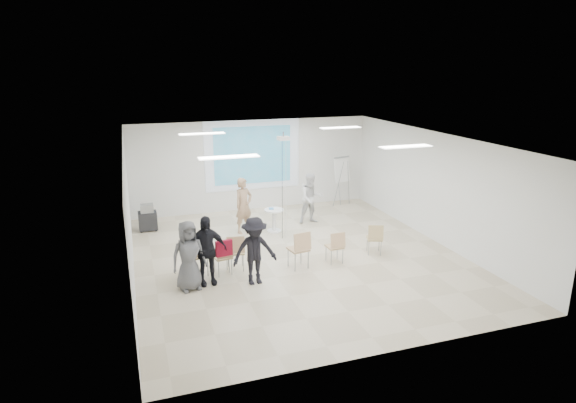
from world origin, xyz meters
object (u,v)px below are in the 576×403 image
object	(u,v)px
player_right	(311,196)
chair_right_inner	(336,245)
pedestal_table	(274,219)
chair_right_far	(375,237)
player_left	(244,202)
av_cart	(148,218)
laptop	(235,250)
flipchart_easel	(342,170)
audience_outer	(188,252)
audience_left	(206,246)
chair_left_mid	(224,255)
audience_mid	(255,247)
chair_far_left	(198,253)
chair_left_inner	(236,250)
chair_center	(300,247)

from	to	relation	value
player_right	chair_right_inner	distance (m)	3.24
pedestal_table	chair_right_far	bearing A→B (deg)	-52.18
chair_right_far	player_left	bearing A→B (deg)	155.60
chair_right_inner	av_cart	distance (m)	5.86
laptop	flipchart_easel	bearing A→B (deg)	-129.81
audience_outer	audience_left	bearing A→B (deg)	7.72
laptop	flipchart_easel	distance (m)	6.29
player_right	chair_left_mid	distance (m)	4.47
player_left	audience_mid	distance (m)	3.45
pedestal_table	audience_outer	bearing A→B (deg)	-133.23
laptop	chair_far_left	bearing A→B (deg)	17.72
pedestal_table	player_right	xyz separation A→B (m)	(1.34, 0.46, 0.47)
audience_outer	flipchart_easel	world-z (taller)	audience_outer
chair_far_left	audience_mid	xyz separation A→B (m)	(1.15, -0.76, 0.29)
chair_left_inner	player_right	bearing A→B (deg)	51.65
chair_left_mid	laptop	distance (m)	0.41
player_right	chair_center	distance (m)	3.55
player_right	pedestal_table	bearing A→B (deg)	-160.33
chair_right_far	flipchart_easel	world-z (taller)	flipchart_easel
chair_center	player_right	bearing A→B (deg)	55.13
player_right	chair_center	size ratio (longest dim) A/B	1.82
player_right	chair_left_inner	xyz separation A→B (m)	(-3.00, -2.82, -0.33)
flipchart_easel	laptop	bearing A→B (deg)	-152.52
audience_mid	chair_far_left	bearing A→B (deg)	144.08
laptop	audience_left	world-z (taller)	audience_left
player_left	chair_left_inner	xyz separation A→B (m)	(-0.82, -2.59, -0.39)
player_left	chair_left_mid	size ratio (longest dim) A/B	2.19
chair_left_mid	flipchart_easel	bearing A→B (deg)	32.89
chair_right_inner	av_cart	world-z (taller)	chair_right_inner
chair_far_left	audience_outer	xyz separation A→B (m)	(-0.27, -0.59, 0.29)
audience_outer	player_right	bearing A→B (deg)	27.33
pedestal_table	chair_far_left	distance (m)	3.52
chair_center	chair_left_inner	bearing A→B (deg)	156.18
chair_far_left	audience_left	world-z (taller)	audience_left
audience_mid	audience_outer	distance (m)	1.43
chair_center	chair_left_mid	bearing A→B (deg)	163.43
chair_left_inner	audience_mid	size ratio (longest dim) A/B	0.51
laptop	audience_outer	size ratio (longest dim) A/B	0.19
chair_left_inner	chair_center	world-z (taller)	chair_center
chair_far_left	chair_right_far	distance (m)	4.50
player_left	player_right	xyz separation A→B (m)	(2.18, 0.23, -0.06)
player_right	av_cart	world-z (taller)	player_right
chair_far_left	flipchart_easel	world-z (taller)	flipchart_easel
chair_right_inner	player_right	bearing A→B (deg)	78.12
flipchart_easel	chair_left_mid	bearing A→B (deg)	-152.80
player_left	audience_left	bearing A→B (deg)	-143.47
player_left	audience_left	size ratio (longest dim) A/B	1.01
chair_far_left	chair_right_far	xyz separation A→B (m)	(4.50, -0.09, -0.10)
player_left	laptop	distance (m)	2.66
chair_right_inner	audience_mid	world-z (taller)	audience_mid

